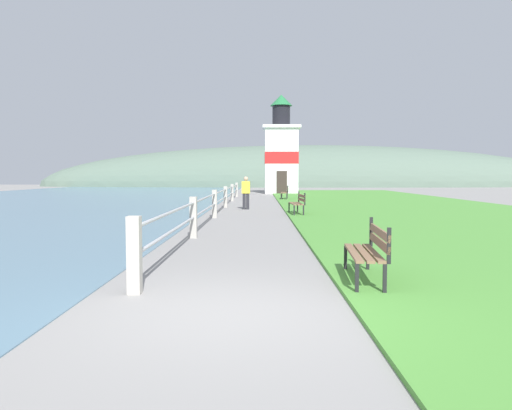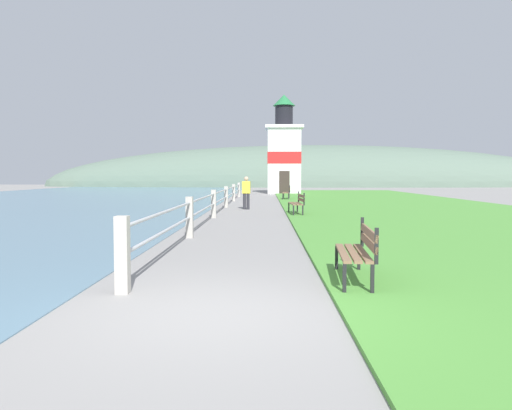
% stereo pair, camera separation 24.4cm
% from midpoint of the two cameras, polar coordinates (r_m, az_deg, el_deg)
% --- Properties ---
extents(ground_plane, '(160.00, 160.00, 0.00)m').
position_cam_midpoint_polar(ground_plane, '(6.05, -4.15, -12.34)').
color(ground_plane, gray).
extents(grass_verge, '(12.00, 55.94, 0.06)m').
position_cam_midpoint_polar(grass_verge, '(25.48, 16.38, -0.33)').
color(grass_verge, '#4C8E38').
rests_on(grass_verge, ground_plane).
extents(seawall_railing, '(0.18, 30.88, 1.08)m').
position_cam_midpoint_polar(seawall_railing, '(22.25, -4.36, 0.84)').
color(seawall_railing, '#A8A399').
rests_on(seawall_railing, ground_plane).
extents(park_bench_near, '(0.60, 1.74, 0.94)m').
position_cam_midpoint_polar(park_bench_near, '(7.72, 11.93, -4.87)').
color(park_bench_near, brown).
rests_on(park_bench_near, ground_plane).
extents(park_bench_midway, '(0.57, 1.84, 0.94)m').
position_cam_midpoint_polar(park_bench_midway, '(20.59, 4.50, 0.36)').
color(park_bench_midway, brown).
rests_on(park_bench_midway, ground_plane).
extents(park_bench_far, '(0.60, 1.69, 0.94)m').
position_cam_midpoint_polar(park_bench_far, '(33.26, 3.19, 1.53)').
color(park_bench_far, brown).
rests_on(park_bench_far, ground_plane).
extents(lighthouse, '(3.30, 3.30, 8.73)m').
position_cam_midpoint_polar(lighthouse, '(44.59, 2.73, 5.94)').
color(lighthouse, white).
rests_on(lighthouse, ground_plane).
extents(person_strolling, '(0.40, 0.24, 1.57)m').
position_cam_midpoint_polar(person_strolling, '(23.83, -1.46, 1.54)').
color(person_strolling, '#28282D').
rests_on(person_strolling, ground_plane).
extents(distant_hillside, '(80.00, 16.00, 12.00)m').
position_cam_midpoint_polar(distant_hillside, '(73.50, 6.30, 2.14)').
color(distant_hillside, '#566B5B').
rests_on(distant_hillside, ground_plane).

